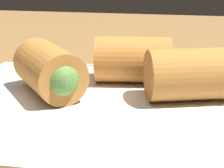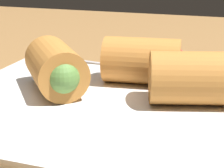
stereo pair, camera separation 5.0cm
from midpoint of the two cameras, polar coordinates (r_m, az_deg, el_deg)
name	(u,v)px [view 1 (the left image)]	position (r cm, az deg, el deg)	size (l,w,h in cm)	color
table_surface	(125,143)	(34.14, -2.18, -9.09)	(180.00, 140.00, 2.00)	olive
serving_plate	(112,111)	(36.30, -3.95, -4.24)	(33.56, 24.42, 1.50)	white
roll_front_left	(51,71)	(38.36, -13.03, 1.84)	(9.19, 9.65, 5.10)	#B77533
roll_front_right	(137,60)	(41.46, 0.41, 3.65)	(9.44, 6.09, 5.10)	#B77533
roll_back_left	(195,74)	(36.82, 8.76, 1.39)	(9.59, 7.21, 5.10)	#B77533
spoon	(160,69)	(49.81, 4.58, 2.18)	(18.36, 4.15, 1.39)	#B2B2B7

